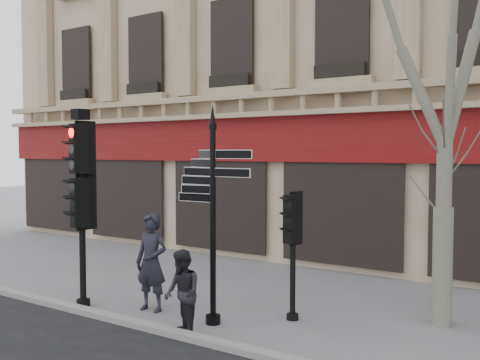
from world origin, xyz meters
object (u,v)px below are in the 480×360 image
object	(u,v)px
fingerpost	(213,177)
traffic_signal_secondary	(293,233)
pedestrian_a	(152,262)
pedestrian_b	(182,293)
traffic_signal_main	(81,183)

from	to	relation	value
fingerpost	traffic_signal_secondary	size ratio (longest dim) A/B	1.70
pedestrian_a	pedestrian_b	size ratio (longest dim) A/B	1.30
traffic_signal_main	pedestrian_b	distance (m)	3.43
traffic_signal_secondary	pedestrian_a	distance (m)	2.95
fingerpost	traffic_signal_secondary	world-z (taller)	fingerpost
traffic_signal_main	pedestrian_b	size ratio (longest dim) A/B	2.70
pedestrian_a	traffic_signal_secondary	bearing A→B (deg)	15.31
fingerpost	pedestrian_b	xyz separation A→B (m)	(-0.05, -0.84, -2.00)
fingerpost	pedestrian_b	bearing A→B (deg)	-84.16
traffic_signal_secondary	pedestrian_a	xyz separation A→B (m)	(-2.67, -1.06, -0.70)
traffic_signal_secondary	pedestrian_a	bearing A→B (deg)	-151.66
traffic_signal_secondary	pedestrian_b	xyz separation A→B (m)	(-1.18, -1.89, -0.92)
pedestrian_a	pedestrian_b	bearing A→B (deg)	-35.38
pedestrian_a	pedestrian_b	xyz separation A→B (m)	(1.49, -0.83, -0.23)
fingerpost	traffic_signal_main	bearing A→B (deg)	-159.44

